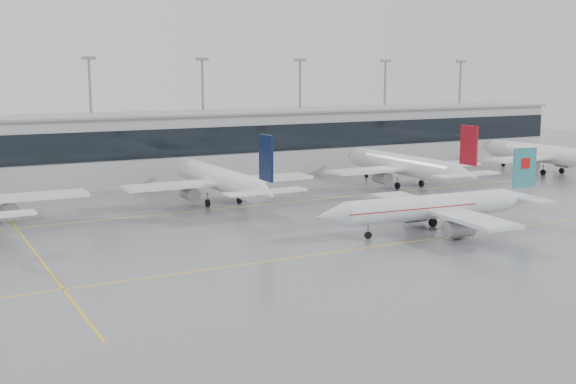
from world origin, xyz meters
TOP-DOWN VIEW (x-y plane):
  - ground at (0.00, 0.00)m, footprint 320.00×320.00m
  - taxi_line_main at (0.00, 0.00)m, footprint 120.00×0.25m
  - taxi_line_north at (0.00, 30.00)m, footprint 120.00×0.25m
  - taxi_line_cross at (-30.00, 15.00)m, footprint 0.25×60.00m
  - terminal at (0.00, 62.00)m, footprint 180.00×15.00m
  - terminal_glass at (0.00, 54.45)m, footprint 180.00×0.20m
  - terminal_roof at (0.00, 62.00)m, footprint 182.00×16.00m
  - light_masts at (0.00, 68.00)m, footprint 156.40×1.00m
  - air_canada_jet at (16.43, 2.91)m, footprint 33.07×25.59m
  - parked_jet_c at (-0.00, 33.69)m, footprint 29.64×36.96m
  - parked_jet_d at (35.00, 33.69)m, footprint 29.64×36.96m
  - parked_jet_e at (70.00, 33.69)m, footprint 29.64×36.96m

SIDE VIEW (x-z plane):
  - ground at x=0.00m, z-range 0.00..0.00m
  - taxi_line_main at x=0.00m, z-range 0.00..0.01m
  - taxi_line_north at x=0.00m, z-range 0.00..0.01m
  - taxi_line_cross at x=-30.00m, z-range 0.00..0.01m
  - air_canada_jet at x=16.43m, z-range -1.88..8.11m
  - parked_jet_c at x=0.00m, z-range -2.15..9.57m
  - parked_jet_d at x=35.00m, z-range -2.15..9.57m
  - parked_jet_e at x=70.00m, z-range -2.15..9.57m
  - terminal at x=0.00m, z-range 0.00..12.00m
  - terminal_glass at x=0.00m, z-range 5.00..10.00m
  - terminal_roof at x=0.00m, z-range 12.00..12.40m
  - light_masts at x=0.00m, z-range 2.04..24.64m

